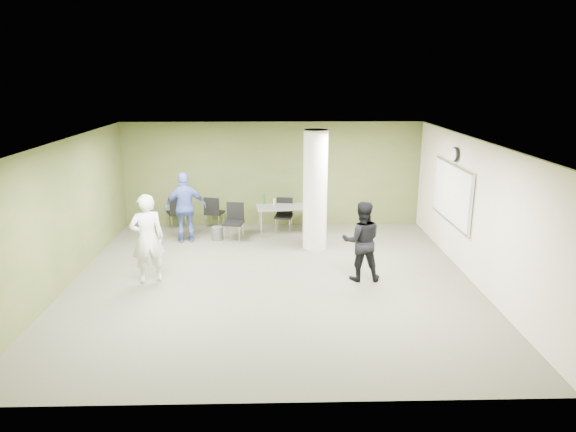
{
  "coord_description": "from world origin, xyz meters",
  "views": [
    {
      "loc": [
        0.07,
        -9.61,
        4.01
      ],
      "look_at": [
        0.34,
        1.0,
        1.06
      ],
      "focal_mm": 32.0,
      "sensor_mm": 36.0,
      "label": 1
    }
  ],
  "objects_px": {
    "man_black": "(362,241)",
    "chair_back_left": "(177,210)",
    "folding_table": "(286,208)",
    "man_blue": "(185,208)",
    "woman_white": "(147,239)"
  },
  "relations": [
    {
      "from": "folding_table",
      "to": "man_blue",
      "type": "bearing_deg",
      "value": -172.98
    },
    {
      "from": "chair_back_left",
      "to": "man_black",
      "type": "height_order",
      "value": "man_black"
    },
    {
      "from": "man_blue",
      "to": "chair_back_left",
      "type": "bearing_deg",
      "value": -84.07
    },
    {
      "from": "folding_table",
      "to": "man_blue",
      "type": "relative_size",
      "value": 0.94
    },
    {
      "from": "folding_table",
      "to": "woman_white",
      "type": "distance_m",
      "value": 4.19
    },
    {
      "from": "chair_back_left",
      "to": "man_blue",
      "type": "bearing_deg",
      "value": 87.57
    },
    {
      "from": "folding_table",
      "to": "chair_back_left",
      "type": "xyz_separation_m",
      "value": [
        -2.89,
        0.46,
        -0.16
      ]
    },
    {
      "from": "chair_back_left",
      "to": "man_black",
      "type": "bearing_deg",
      "value": 116.61
    },
    {
      "from": "man_black",
      "to": "man_blue",
      "type": "height_order",
      "value": "man_blue"
    },
    {
      "from": "man_black",
      "to": "man_blue",
      "type": "bearing_deg",
      "value": -31.38
    },
    {
      "from": "man_black",
      "to": "chair_back_left",
      "type": "bearing_deg",
      "value": -38.17
    },
    {
      "from": "chair_back_left",
      "to": "man_blue",
      "type": "relative_size",
      "value": 0.53
    },
    {
      "from": "chair_back_left",
      "to": "man_blue",
      "type": "xyz_separation_m",
      "value": [
        0.41,
        -1.05,
        0.34
      ]
    },
    {
      "from": "woman_white",
      "to": "chair_back_left",
      "type": "bearing_deg",
      "value": -109.85
    },
    {
      "from": "folding_table",
      "to": "man_blue",
      "type": "height_order",
      "value": "man_blue"
    }
  ]
}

